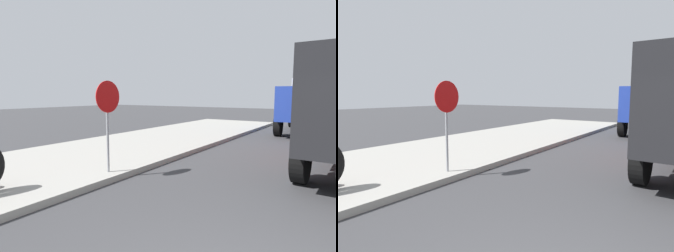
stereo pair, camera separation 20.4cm
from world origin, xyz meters
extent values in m
cylinder|color=gray|center=(2.86, 4.39, 1.26)|extent=(0.06, 0.06, 2.21)
cylinder|color=red|center=(2.86, 4.35, 1.98)|extent=(0.76, 0.02, 0.76)
cylinder|color=black|center=(5.01, 0.39, 0.55)|extent=(1.11, 0.35, 1.10)
cylinder|color=black|center=(9.61, 0.19, 0.55)|extent=(1.11, 0.35, 1.10)
cube|color=#1E3899|center=(13.78, 1.34, 1.60)|extent=(4.89, 2.69, 1.60)
cube|color=silver|center=(17.37, 1.48, 1.90)|extent=(2.10, 2.58, 2.20)
cube|color=black|center=(14.88, 1.38, 0.67)|extent=(7.03, 1.17, 0.24)
cylinder|color=black|center=(17.12, 2.72, 0.55)|extent=(1.11, 0.34, 1.10)
cylinder|color=black|center=(12.53, 2.54, 0.55)|extent=(1.11, 0.34, 1.10)
camera|label=1|loc=(-2.02, -0.59, 2.04)|focal=30.41mm
camera|label=2|loc=(-1.90, -0.75, 2.04)|focal=30.41mm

